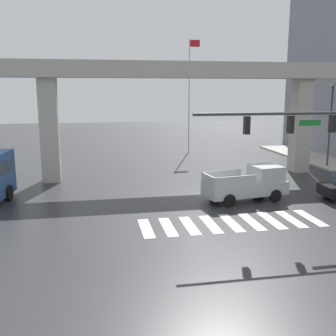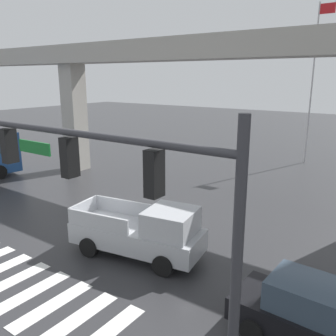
# 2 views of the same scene
# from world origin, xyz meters

# --- Properties ---
(ground_plane) EXTENTS (120.00, 120.00, 0.00)m
(ground_plane) POSITION_xyz_m (0.00, 0.00, 0.00)
(ground_plane) COLOR #2D2D30
(crosswalk_stripes) EXTENTS (9.35, 2.80, 0.01)m
(crosswalk_stripes) POSITION_xyz_m (-0.00, -5.30, 0.01)
(crosswalk_stripes) COLOR silver
(crosswalk_stripes) RESTS_ON ground
(elevated_overpass) EXTENTS (57.13, 2.11, 8.75)m
(elevated_overpass) POSITION_xyz_m (0.00, 6.25, 7.50)
(elevated_overpass) COLOR #ADA89E
(elevated_overpass) RESTS_ON ground
(pickup_truck) EXTENTS (5.34, 2.70, 2.08)m
(pickup_truck) POSITION_xyz_m (2.54, -1.31, 0.99)
(pickup_truck) COLOR #A8AAAF
(pickup_truck) RESTS_ON ground
(sedan_black) EXTENTS (4.38, 2.12, 1.72)m
(sedan_black) POSITION_xyz_m (9.05, -2.44, 0.85)
(sedan_black) COLOR black
(sedan_black) RESTS_ON ground
(traffic_signal_mast) EXTENTS (10.89, 0.32, 6.20)m
(traffic_signal_mast) POSITION_xyz_m (4.81, -6.24, 4.66)
(traffic_signal_mast) COLOR #38383D
(traffic_signal_mast) RESTS_ON ground
(flagpole) EXTENTS (1.16, 0.12, 11.92)m
(flagpole) POSITION_xyz_m (3.47, 18.10, 6.79)
(flagpole) COLOR silver
(flagpole) RESTS_ON ground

